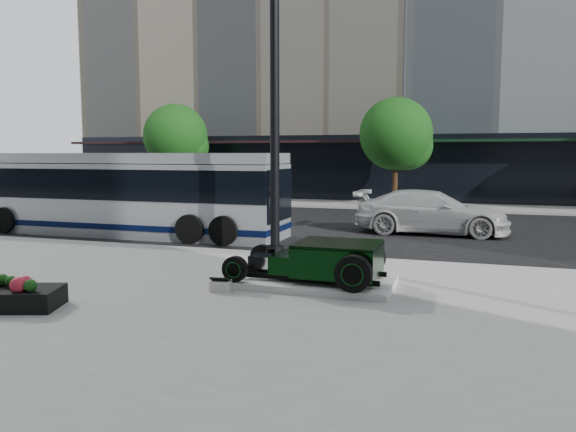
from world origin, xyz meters
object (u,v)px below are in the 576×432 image
(transit_bus, at_px, (123,193))
(white_sedan, at_px, (431,212))
(lamppost, at_px, (275,109))
(flower_planter, at_px, (8,296))
(hot_rod, at_px, (328,260))

(transit_bus, relative_size, white_sedan, 2.22)
(lamppost, distance_m, flower_planter, 8.26)
(white_sedan, bearing_deg, hot_rod, 171.77)
(hot_rod, height_order, white_sedan, white_sedan)
(lamppost, distance_m, transit_bus, 7.78)
(lamppost, bearing_deg, transit_bus, 158.39)
(flower_planter, bearing_deg, white_sedan, 63.25)
(hot_rod, relative_size, transit_bus, 0.27)
(lamppost, xyz_separation_m, transit_bus, (-6.81, 2.70, -2.63))
(hot_rod, xyz_separation_m, lamppost, (-2.40, 3.42, 3.42))
(hot_rod, distance_m, transit_bus, 11.08)
(hot_rod, distance_m, lamppost, 5.40)
(hot_rod, bearing_deg, transit_bus, 146.41)
(lamppost, height_order, flower_planter, lamppost)
(flower_planter, bearing_deg, lamppost, 68.16)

